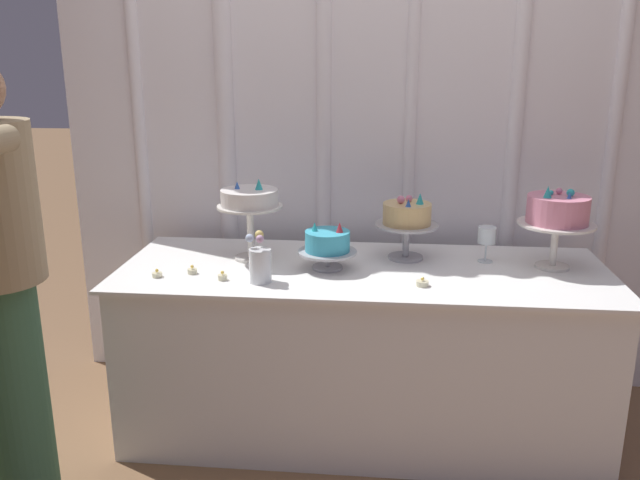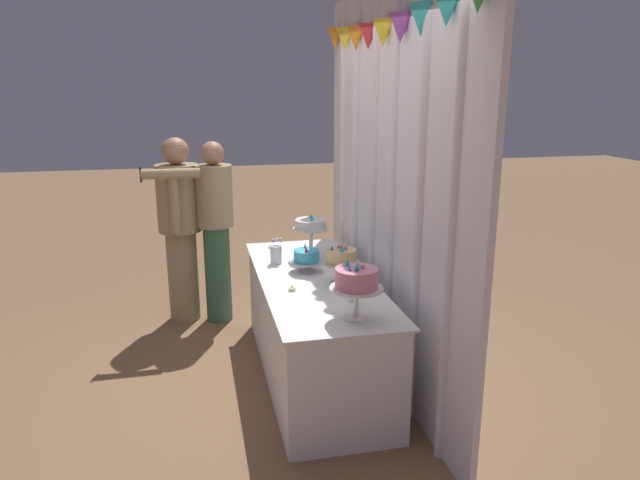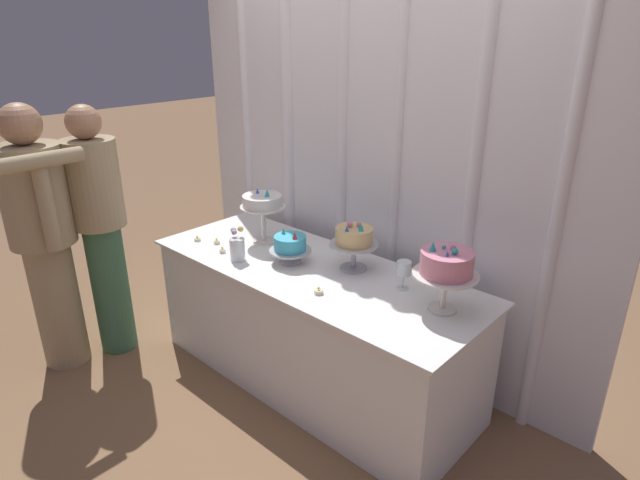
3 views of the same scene
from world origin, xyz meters
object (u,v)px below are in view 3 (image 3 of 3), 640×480
(cake_table, at_px, (313,326))
(cake_display_leftmost, at_px, (263,204))
(cake_display_midright, at_px, (354,239))
(cake_display_rightmost, at_px, (446,266))
(tealight_near_left, at_px, (217,242))
(guest_man_pink_jacket, at_px, (43,233))
(cake_display_midleft, at_px, (290,245))
(guest_girl_blue_dress, at_px, (99,223))
(wine_glass, at_px, (404,269))
(flower_vase, at_px, (237,248))
(tealight_far_right, at_px, (319,291))
(tealight_near_right, at_px, (222,251))
(tealight_far_left, at_px, (197,239))

(cake_table, bearing_deg, cake_display_leftmost, 171.02)
(cake_display_midright, distance_m, cake_display_rightmost, 0.62)
(tealight_near_left, relative_size, guest_man_pink_jacket, 0.02)
(cake_display_rightmost, distance_m, guest_man_pink_jacket, 2.37)
(cake_display_leftmost, height_order, tealight_near_left, cake_display_leftmost)
(cake_display_midleft, relative_size, guest_girl_blue_dress, 0.15)
(cake_display_leftmost, distance_m, guest_girl_blue_dress, 1.04)
(cake_display_midright, height_order, wine_glass, cake_display_midright)
(cake_display_leftmost, relative_size, flower_vase, 1.79)
(tealight_near_left, xyz_separation_m, guest_man_pink_jacket, (-0.63, -0.80, 0.13))
(guest_man_pink_jacket, bearing_deg, tealight_near_left, 51.91)
(cake_display_rightmost, height_order, tealight_far_right, cake_display_rightmost)
(cake_display_leftmost, height_order, tealight_near_right, cake_display_leftmost)
(tealight_near_left, xyz_separation_m, tealight_near_right, (0.14, -0.07, 0.00))
(tealight_far_left, relative_size, guest_man_pink_jacket, 0.02)
(cake_table, distance_m, flower_vase, 0.65)
(cake_display_midright, height_order, guest_man_pink_jacket, guest_man_pink_jacket)
(tealight_near_right, distance_m, tealight_far_right, 0.80)
(cake_display_rightmost, bearing_deg, cake_display_midleft, -173.59)
(cake_table, distance_m, cake_display_rightmost, 1.02)
(cake_display_midright, xyz_separation_m, tealight_far_right, (0.06, -0.35, -0.18))
(flower_vase, relative_size, guest_girl_blue_dress, 0.12)
(tealight_near_left, relative_size, guest_girl_blue_dress, 0.02)
(cake_display_rightmost, bearing_deg, tealight_near_right, -167.93)
(tealight_near_right, relative_size, guest_man_pink_jacket, 0.02)
(tealight_near_left, bearing_deg, cake_display_leftmost, 47.74)
(tealight_far_left, xyz_separation_m, guest_girl_blue_dress, (-0.40, -0.44, 0.13))
(cake_display_midleft, xyz_separation_m, guest_man_pink_jacket, (-1.18, -0.92, 0.03))
(tealight_far_right, height_order, guest_man_pink_jacket, guest_man_pink_jacket)
(flower_vase, xyz_separation_m, guest_girl_blue_dress, (-0.83, -0.43, 0.06))
(tealight_far_right, bearing_deg, cake_display_midleft, 155.56)
(cake_table, height_order, tealight_far_left, tealight_far_left)
(guest_girl_blue_dress, distance_m, guest_man_pink_jacket, 0.32)
(cake_display_midright, distance_m, guest_girl_blue_dress, 1.63)
(tealight_far_right, height_order, guest_girl_blue_dress, guest_girl_blue_dress)
(cake_display_midright, distance_m, flower_vase, 0.70)
(guest_girl_blue_dress, bearing_deg, cake_display_rightmost, 19.56)
(flower_vase, distance_m, guest_man_pink_jacket, 1.18)
(cake_display_midright, height_order, tealight_near_left, cake_display_midright)
(tealight_near_left, height_order, tealight_near_right, tealight_near_right)
(guest_man_pink_jacket, bearing_deg, guest_girl_blue_dress, 72.61)
(cake_display_midleft, height_order, wine_glass, cake_display_midleft)
(flower_vase, bearing_deg, wine_glass, 20.88)
(cake_table, height_order, cake_display_rightmost, cake_display_rightmost)
(cake_display_leftmost, height_order, cake_display_midright, cake_display_leftmost)
(tealight_far_right, distance_m, guest_girl_blue_dress, 1.54)
(wine_glass, distance_m, guest_man_pink_jacket, 2.16)
(cake_display_leftmost, relative_size, cake_display_rightmost, 1.00)
(cake_display_midleft, relative_size, tealight_far_right, 5.01)
(cake_display_midright, distance_m, tealight_near_right, 0.84)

